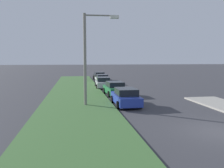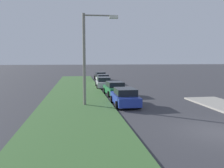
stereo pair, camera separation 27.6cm
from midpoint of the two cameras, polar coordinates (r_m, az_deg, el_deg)
The scene contains 8 objects.
ground at distance 13.78m, azimuth 24.95°, elevation -10.72°, with size 300.00×300.00×0.00m, color #38383D.
grass_median at distance 21.20m, azimuth -9.19°, elevation -4.23°, with size 60.00×6.00×0.12m, color #3D6633.
parked_car_blue at distance 19.22m, azimuth 3.01°, elevation -3.26°, with size 4.31×2.05×1.47m.
parked_car_green at distance 24.77m, azimuth 0.36°, elevation -1.12°, with size 4.39×2.20×1.47m.
parked_car_silver at distance 30.90m, azimuth -2.51°, elevation 0.34°, with size 4.34×2.10×1.47m.
parked_car_white at distance 36.27m, azimuth -2.73°, elevation 1.21°, with size 4.33×2.08×1.47m.
parked_car_black at distance 42.73m, azimuth -3.37°, elevation 1.96°, with size 4.38×2.18×1.47m.
streetlight at distance 18.84m, azimuth -6.08°, elevation 7.74°, with size 0.43×2.88×7.50m.
Camera 1 is at (-10.84, 7.68, 3.88)m, focal length 36.82 mm.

